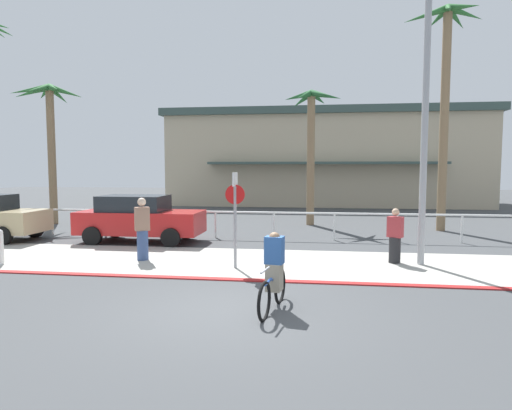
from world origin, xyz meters
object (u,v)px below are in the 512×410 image
car_red_1 (139,218)px  palm_tree_3 (445,70)px  palm_tree_2 (311,127)px  palm_tree_1 (49,116)px  pedestrian_1 (142,231)px  pedestrian_0 (395,238)px  stop_sign_bike_lane (235,206)px  bollard_2 (0,247)px  streetlight_curb (427,107)px  cyclist_blue_0 (274,273)px

car_red_1 → palm_tree_3: bearing=21.7°
palm_tree_2 → palm_tree_3: 6.07m
palm_tree_1 → pedestrian_1: palm_tree_1 is taller
pedestrian_0 → pedestrian_1: (-7.16, -0.57, 0.14)m
stop_sign_bike_lane → palm_tree_1: bearing=141.7°
pedestrian_1 → bollard_2: bearing=-163.0°
streetlight_curb → pedestrian_0: 3.65m
car_red_1 → cyclist_blue_0: car_red_1 is taller
bollard_2 → palm_tree_2: 13.65m
car_red_1 → cyclist_blue_0: 8.94m
cyclist_blue_0 → pedestrian_0: (2.98, 4.52, 0.01)m
cyclist_blue_0 → pedestrian_0: size_ratio=1.16×
palm_tree_2 → streetlight_curb: bearing=-70.0°
palm_tree_1 → streetlight_curb: bearing=-25.5°
bollard_2 → pedestrian_0: bearing=8.9°
palm_tree_1 → palm_tree_3: bearing=0.3°
palm_tree_1 → cyclist_blue_0: palm_tree_1 is taller
car_red_1 → cyclist_blue_0: size_ratio=2.44×
bollard_2 → pedestrian_1: (3.66, 1.12, 0.34)m
pedestrian_0 → pedestrian_1: 7.19m
palm_tree_3 → pedestrian_0: 9.82m
stop_sign_bike_lane → palm_tree_3: bearing=48.4°
palm_tree_3 → cyclist_blue_0: bearing=-117.5°
streetlight_curb → palm_tree_3: palm_tree_3 is taller
stop_sign_bike_lane → car_red_1: size_ratio=0.58×
bollard_2 → pedestrian_0: pedestrian_0 is taller
stop_sign_bike_lane → car_red_1: 5.66m
stop_sign_bike_lane → palm_tree_1: palm_tree_1 is taller
bollard_2 → pedestrian_0: (10.83, 1.69, 0.19)m
streetlight_curb → car_red_1: streetlight_curb is taller
palm_tree_2 → bollard_2: bearing=-129.9°
stop_sign_bike_lane → cyclist_blue_0: (1.34, -3.30, -0.98)m
pedestrian_0 → palm_tree_2: bearing=106.6°
stop_sign_bike_lane → pedestrian_1: bearing=167.2°
palm_tree_3 → car_red_1: palm_tree_3 is taller
streetlight_curb → pedestrian_1: bearing=-178.4°
stop_sign_bike_lane → palm_tree_3: palm_tree_3 is taller
cyclist_blue_0 → pedestrian_1: (-4.18, 3.95, 0.16)m
stop_sign_bike_lane → palm_tree_2: bearing=79.0°
palm_tree_3 → pedestrian_1: palm_tree_3 is taller
streetlight_curb → palm_tree_1: streetlight_curb is taller
bollard_2 → streetlight_curb: bearing=6.6°
pedestrian_0 → pedestrian_1: bearing=-175.5°
palm_tree_1 → palm_tree_3: (17.78, 0.11, 1.66)m
streetlight_curb → palm_tree_1: (-15.39, 7.35, 0.83)m
palm_tree_1 → pedestrian_0: 16.87m
streetlight_curb → palm_tree_2: bearing=110.0°
palm_tree_1 → palm_tree_2: 12.32m
palm_tree_1 → palm_tree_3: 17.86m
palm_tree_2 → cyclist_blue_0: 13.41m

